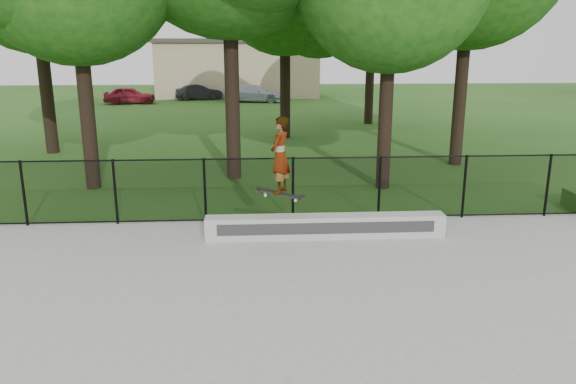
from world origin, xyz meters
name	(u,v)px	position (x,y,z in m)	size (l,w,h in m)	color
ground	(324,363)	(0.00, 0.00, 0.00)	(100.00, 100.00, 0.00)	#204D15
concrete_slab	(324,361)	(0.00, 0.00, 0.03)	(14.00, 12.00, 0.06)	gray
grind_ledge	(325,226)	(0.61, 4.70, 0.30)	(5.04, 0.40, 0.48)	#B5B6B1
car_a	(130,95)	(-9.23, 32.38, 0.58)	(1.36, 3.37, 1.15)	maroon
car_b	(199,92)	(-4.80, 34.85, 0.55)	(1.17, 3.03, 1.10)	black
car_c	(254,93)	(-0.82, 33.08, 0.59)	(1.65, 3.72, 1.18)	#AFBAC6
skater_airborne	(280,157)	(-0.36, 4.41, 1.86)	(0.82, 0.66, 1.71)	black
chainlink_fence	(293,189)	(0.00, 5.90, 0.81)	(16.06, 0.06, 1.50)	black
distant_building	(238,67)	(-2.00, 38.00, 2.16)	(12.40, 6.40, 4.30)	tan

